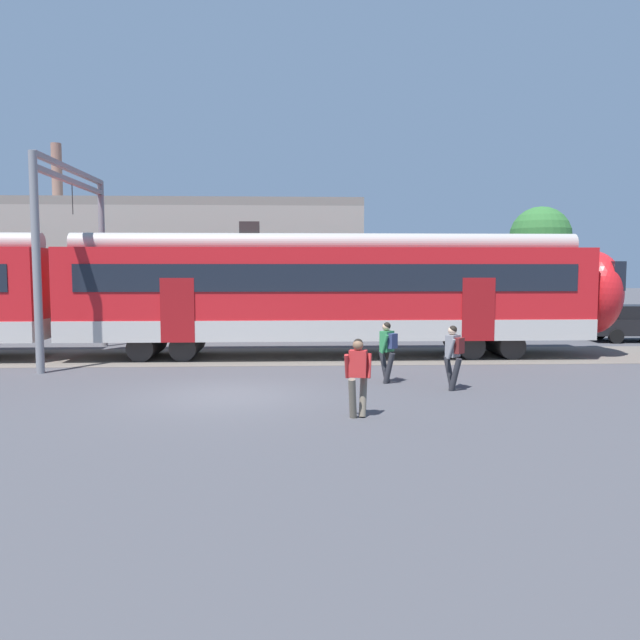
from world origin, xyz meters
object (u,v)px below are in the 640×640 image
Objects in this scene: commuter_train at (81,293)px; pedestrian_grey at (453,352)px; parked_car_black at (636,323)px; pedestrian_red at (358,372)px; pedestrian_green at (387,347)px.

commuter_train reaches higher than pedestrian_grey.
pedestrian_grey reaches higher than parked_car_black.
parked_car_black is (21.94, 3.94, -1.47)m from commuter_train.
pedestrian_red and pedestrian_green have the same top height.
pedestrian_green is at bearing -142.85° from parked_car_black.
pedestrian_red is at bearing -46.46° from commuter_train.
pedestrian_grey is 0.41× the size of parked_car_black.
pedestrian_grey is at bearing -28.85° from commuter_train.
pedestrian_red is 18.62m from parked_car_black.
pedestrian_grey is 14.68m from parked_car_black.
commuter_train is at bearing 152.18° from pedestrian_green.
commuter_train is 11.23m from pedestrian_green.
pedestrian_red is 1.00× the size of pedestrian_grey.
commuter_train is at bearing 133.54° from pedestrian_red.
parked_car_black is (10.54, 10.22, -0.21)m from pedestrian_grey.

